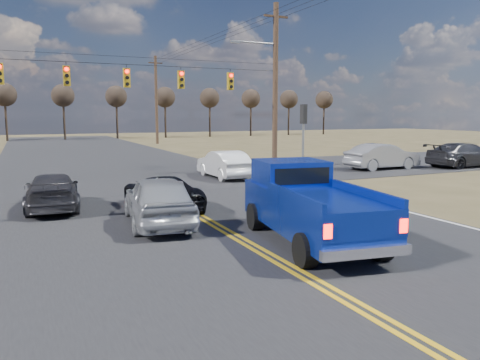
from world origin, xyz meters
name	(u,v)px	position (x,y,z in m)	size (l,w,h in m)	color
ground	(318,285)	(0.00, 0.00, 0.00)	(160.00, 160.00, 0.00)	brown
road_main	(173,201)	(0.00, 10.00, 0.00)	(14.00, 120.00, 0.02)	#28282B
road_cross	(130,177)	(0.00, 18.00, 0.00)	(120.00, 12.00, 0.02)	#28282B
signal_gantry	(137,82)	(0.50, 17.79, 5.06)	(19.60, 4.83, 10.00)	#473323
utility_poles	(131,78)	(0.00, 17.00, 5.23)	(19.60, 58.32, 10.00)	#473323
treeline	(101,81)	(0.00, 26.96, 5.70)	(87.00, 117.80, 7.40)	#33261C
pickup_truck	(308,205)	(1.58, 2.83, 1.01)	(2.88, 5.77, 2.07)	black
silver_suv	(159,200)	(-1.51, 6.41, 0.78)	(1.84, 4.56, 1.56)	#A3A6AB
black_suv	(161,193)	(-0.80, 8.68, 0.61)	(2.01, 4.37, 1.21)	black
white_car_queue	(224,164)	(4.52, 15.50, 0.73)	(1.55, 4.45, 1.47)	white
dgrey_car_queue	(52,192)	(-4.33, 10.35, 0.64)	(1.79, 4.41, 1.28)	#302F33
cross_car_east_near	(382,157)	(15.00, 15.06, 0.79)	(4.83, 1.68, 1.59)	#95969C
cross_car_east_far	(464,155)	(20.67, 13.78, 0.79)	(5.44, 2.21, 1.58)	#2B2B30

